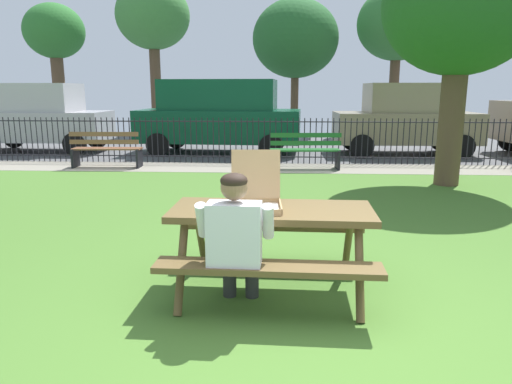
# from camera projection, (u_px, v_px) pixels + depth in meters

# --- Properties ---
(ground) EXTENTS (28.00, 12.44, 0.02)m
(ground) POSITION_uv_depth(u_px,v_px,m) (302.00, 244.00, 5.69)
(ground) COLOR #48742B
(cobblestone_walkway) EXTENTS (28.00, 1.40, 0.01)m
(cobblestone_walkway) POSITION_uv_depth(u_px,v_px,m) (293.00, 168.00, 11.07)
(cobblestone_walkway) COLOR gray
(street_asphalt) EXTENTS (28.00, 7.07, 0.01)m
(street_asphalt) POSITION_uv_depth(u_px,v_px,m) (290.00, 147.00, 15.21)
(street_asphalt) COLOR #515154
(picnic_table_foreground) EXTENTS (1.84, 1.52, 0.79)m
(picnic_table_foreground) POSITION_uv_depth(u_px,v_px,m) (272.00, 227.00, 4.25)
(picnic_table_foreground) COLOR brown
(picnic_table_foreground) RESTS_ON ground
(pizza_box_open) EXTENTS (0.48, 0.52, 0.50)m
(pizza_box_open) POSITION_uv_depth(u_px,v_px,m) (256.00, 194.00, 4.23)
(pizza_box_open) COLOR tan
(pizza_box_open) RESTS_ON picnic_table_foreground
(adult_at_table) EXTENTS (0.61, 0.60, 1.19)m
(adult_at_table) POSITION_uv_depth(u_px,v_px,m) (236.00, 237.00, 3.77)
(adult_at_table) COLOR #2F2F2F
(adult_at_table) RESTS_ON ground
(iron_fence_streetside) EXTENTS (18.47, 0.03, 1.12)m
(iron_fence_streetside) POSITION_uv_depth(u_px,v_px,m) (293.00, 141.00, 11.63)
(iron_fence_streetside) COLOR black
(iron_fence_streetside) RESTS_ON ground
(park_bench_left) EXTENTS (1.62, 0.52, 0.85)m
(park_bench_left) POSITION_uv_depth(u_px,v_px,m) (106.00, 150.00, 11.09)
(park_bench_left) COLOR brown
(park_bench_left) RESTS_ON ground
(park_bench_center) EXTENTS (1.62, 0.56, 0.85)m
(park_bench_center) POSITION_uv_depth(u_px,v_px,m) (305.00, 151.00, 10.83)
(park_bench_center) COLOR #226629
(park_bench_center) RESTS_ON ground
(tree_midground_right) EXTENTS (2.81, 2.81, 4.58)m
(tree_midground_right) POSITION_uv_depth(u_px,v_px,m) (461.00, 7.00, 8.49)
(tree_midground_right) COLOR brown
(tree_midground_right) RESTS_ON ground
(parked_car_left) EXTENTS (3.94, 1.90, 1.98)m
(parked_car_left) POSITION_uv_depth(u_px,v_px,m) (40.00, 117.00, 13.82)
(parked_car_left) COLOR #B4B1B5
(parked_car_left) RESTS_ON ground
(parked_car_center) EXTENTS (4.70, 2.16, 2.08)m
(parked_car_center) POSITION_uv_depth(u_px,v_px,m) (219.00, 115.00, 13.51)
(parked_car_center) COLOR #0C472B
(parked_car_center) RESTS_ON ground
(parked_car_right) EXTENTS (3.92, 1.88, 1.98)m
(parked_car_right) POSITION_uv_depth(u_px,v_px,m) (406.00, 118.00, 13.24)
(parked_car_right) COLOR gray
(parked_car_right) RESTS_ON ground
(far_tree_left) EXTENTS (2.42, 2.42, 5.22)m
(far_tree_left) POSITION_uv_depth(u_px,v_px,m) (55.00, 35.00, 19.18)
(far_tree_left) COLOR brown
(far_tree_left) RESTS_ON ground
(far_tree_midleft) EXTENTS (2.94, 2.94, 6.02)m
(far_tree_midleft) POSITION_uv_depth(u_px,v_px,m) (153.00, 18.00, 18.82)
(far_tree_midleft) COLOR brown
(far_tree_midleft) RESTS_ON ground
(far_tree_center) EXTENTS (3.40, 3.40, 5.31)m
(far_tree_center) POSITION_uv_depth(u_px,v_px,m) (295.00, 39.00, 18.69)
(far_tree_center) COLOR brown
(far_tree_center) RESTS_ON ground
(far_tree_midright) EXTENTS (3.13, 3.13, 5.73)m
(far_tree_midright) POSITION_uv_depth(u_px,v_px,m) (397.00, 25.00, 18.37)
(far_tree_midright) COLOR brown
(far_tree_midright) RESTS_ON ground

